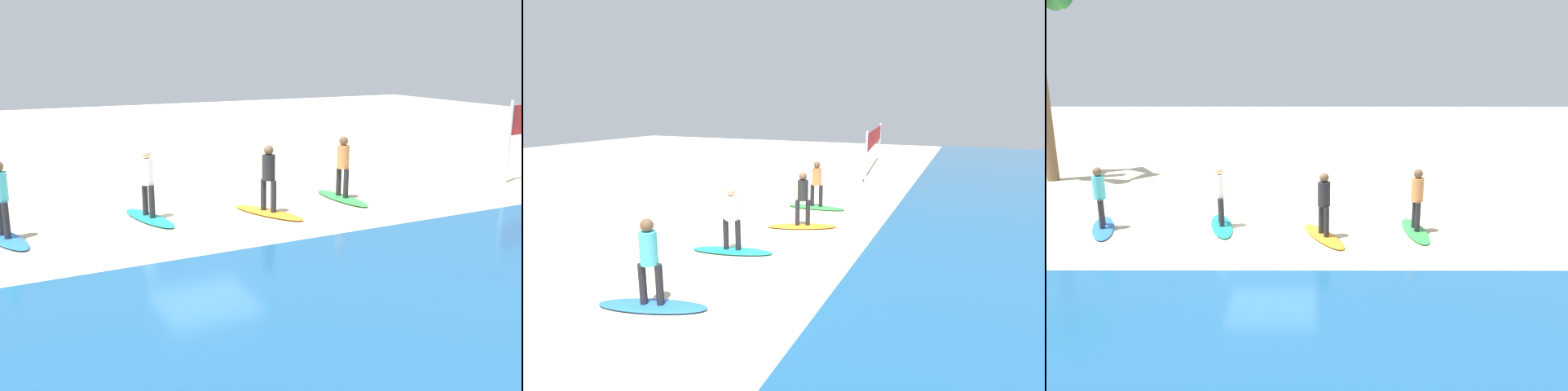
% 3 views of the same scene
% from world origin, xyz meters
% --- Properties ---
extents(ground_plane, '(60.00, 60.00, 0.00)m').
position_xyz_m(ground_plane, '(0.00, 0.00, 0.00)').
color(ground_plane, beige).
extents(surfboard_green, '(0.68, 2.13, 0.09)m').
position_xyz_m(surfboard_green, '(-3.88, 0.33, 0.04)').
color(surfboard_green, green).
rests_on(surfboard_green, ground).
extents(surfer_green, '(0.32, 0.46, 1.64)m').
position_xyz_m(surfer_green, '(-3.88, 0.33, 1.04)').
color(surfer_green, '#232328').
rests_on(surfer_green, surfboard_green).
extents(surfboard_orange, '(1.36, 2.15, 0.09)m').
position_xyz_m(surfboard_orange, '(-1.43, 0.76, 0.04)').
color(surfboard_orange, orange).
rests_on(surfboard_orange, ground).
extents(surfer_orange, '(0.32, 0.43, 1.64)m').
position_xyz_m(surfer_orange, '(-1.43, 0.76, 1.04)').
color(surfer_orange, '#232328').
rests_on(surfer_orange, surfboard_orange).
extents(surfboard_teal, '(1.04, 2.17, 0.09)m').
position_xyz_m(surfboard_teal, '(1.35, -0.08, 0.04)').
color(surfboard_teal, teal).
rests_on(surfboard_teal, ground).
extents(surfer_teal, '(0.32, 0.45, 1.64)m').
position_xyz_m(surfer_teal, '(1.35, -0.08, 1.04)').
color(surfer_teal, '#232328').
rests_on(surfer_teal, surfboard_teal).
extents(surfboard_blue, '(1.18, 2.17, 0.09)m').
position_xyz_m(surfboard_blue, '(4.53, 0.11, 0.04)').
color(surfboard_blue, blue).
rests_on(surfboard_blue, ground).
extents(surfer_blue, '(0.32, 0.44, 1.64)m').
position_xyz_m(surfer_blue, '(4.53, 0.11, 1.04)').
color(surfer_blue, '#232328').
rests_on(surfer_blue, surfboard_blue).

